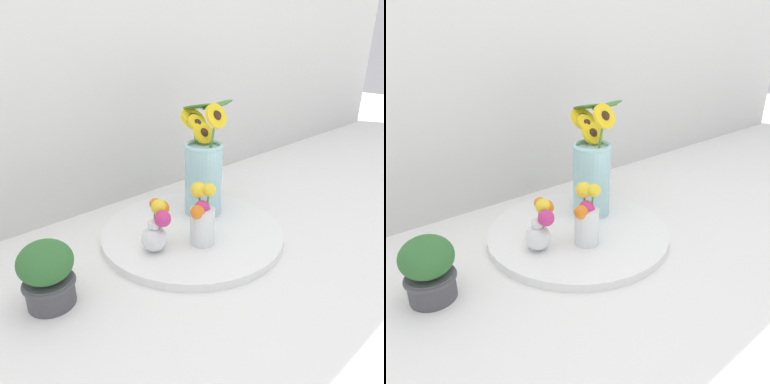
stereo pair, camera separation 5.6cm
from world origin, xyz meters
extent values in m
plane|color=white|center=(0.00, 0.00, 0.00)|extent=(6.00, 6.00, 0.00)
cylinder|color=white|center=(0.04, 0.11, 0.01)|extent=(0.51, 0.51, 0.02)
cylinder|color=#9ED1D6|center=(0.14, 0.17, 0.13)|extent=(0.11, 0.11, 0.21)
torus|color=#9ED1D6|center=(0.14, 0.17, 0.23)|extent=(0.12, 0.12, 0.01)
cylinder|color=#568E42|center=(0.16, 0.20, 0.15)|extent=(0.01, 0.01, 0.22)
cylinder|color=yellow|center=(0.16, 0.20, 0.26)|extent=(0.07, 0.05, 0.06)
sphere|color=#382314|center=(0.16, 0.20, 0.26)|extent=(0.03, 0.03, 0.03)
cylinder|color=#568E42|center=(0.14, 0.15, 0.20)|extent=(0.03, 0.03, 0.24)
cylinder|color=yellow|center=(0.16, 0.14, 0.32)|extent=(0.08, 0.04, 0.07)
sphere|color=#382314|center=(0.16, 0.14, 0.32)|extent=(0.03, 0.03, 0.03)
cylinder|color=#568E42|center=(0.17, 0.22, 0.18)|extent=(0.02, 0.07, 0.23)
cylinder|color=yellow|center=(0.18, 0.25, 0.29)|extent=(0.09, 0.07, 0.07)
sphere|color=#382314|center=(0.18, 0.25, 0.29)|extent=(0.03, 0.03, 0.03)
cylinder|color=#568E42|center=(0.14, 0.20, 0.18)|extent=(0.05, 0.05, 0.21)
cylinder|color=yellow|center=(0.16, 0.22, 0.29)|extent=(0.07, 0.05, 0.06)
sphere|color=#382314|center=(0.16, 0.22, 0.29)|extent=(0.03, 0.03, 0.03)
ellipsoid|color=#477F38|center=(0.21, 0.19, 0.34)|extent=(0.07, 0.11, 0.05)
ellipsoid|color=#477F38|center=(0.21, 0.24, 0.33)|extent=(0.14, 0.14, 0.04)
cylinder|color=white|center=(0.01, 0.04, 0.07)|extent=(0.06, 0.06, 0.10)
cylinder|color=#4C8438|center=(0.01, 0.04, 0.09)|extent=(0.01, 0.01, 0.07)
sphere|color=#C6337A|center=(0.01, 0.04, 0.12)|extent=(0.04, 0.04, 0.04)
cylinder|color=#4C8438|center=(0.02, 0.05, 0.11)|extent=(0.01, 0.03, 0.11)
sphere|color=yellow|center=(0.02, 0.07, 0.16)|extent=(0.04, 0.04, 0.04)
cylinder|color=#4C8438|center=(0.02, 0.04, 0.07)|extent=(0.01, 0.01, 0.07)
sphere|color=#C6337A|center=(0.02, 0.04, 0.11)|extent=(0.03, 0.03, 0.03)
cylinder|color=#4C8438|center=(0.00, 0.04, 0.08)|extent=(0.02, 0.01, 0.08)
sphere|color=orange|center=(-0.01, 0.04, 0.12)|extent=(0.04, 0.04, 0.04)
cylinder|color=#4C8438|center=(0.02, 0.04, 0.11)|extent=(0.02, 0.01, 0.11)
sphere|color=yellow|center=(0.03, 0.04, 0.17)|extent=(0.03, 0.03, 0.03)
sphere|color=white|center=(-0.11, 0.10, 0.06)|extent=(0.07, 0.07, 0.07)
cylinder|color=white|center=(-0.11, 0.10, 0.10)|extent=(0.03, 0.03, 0.02)
cylinder|color=#568E42|center=(-0.10, 0.09, 0.08)|extent=(0.02, 0.02, 0.06)
sphere|color=#C6337A|center=(-0.09, 0.08, 0.12)|extent=(0.04, 0.04, 0.04)
cylinder|color=#568E42|center=(-0.09, 0.10, 0.09)|extent=(0.02, 0.03, 0.09)
sphere|color=yellow|center=(-0.08, 0.11, 0.13)|extent=(0.04, 0.04, 0.04)
cylinder|color=#568E42|center=(-0.08, 0.11, 0.08)|extent=(0.03, 0.01, 0.09)
sphere|color=orange|center=(-0.07, 0.11, 0.13)|extent=(0.04, 0.04, 0.04)
cylinder|color=#568E42|center=(-0.09, 0.12, 0.09)|extent=(0.03, 0.02, 0.09)
sphere|color=orange|center=(-0.08, 0.12, 0.14)|extent=(0.03, 0.03, 0.03)
cylinder|color=#4C4C51|center=(-0.38, 0.11, 0.03)|extent=(0.10, 0.10, 0.06)
torus|color=#4C4C51|center=(-0.38, 0.11, 0.05)|extent=(0.11, 0.11, 0.01)
ellipsoid|color=#336B33|center=(-0.38, 0.11, 0.10)|extent=(0.11, 0.11, 0.09)
camera|label=1|loc=(-0.59, -0.57, 0.54)|focal=35.00mm
camera|label=2|loc=(-0.55, -0.61, 0.54)|focal=35.00mm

